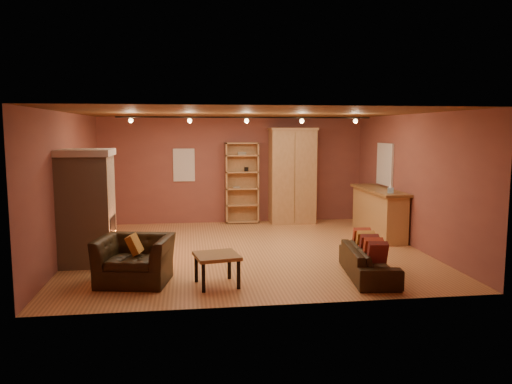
{
  "coord_description": "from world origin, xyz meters",
  "views": [
    {
      "loc": [
        -1.2,
        -9.96,
        2.47
      ],
      "look_at": [
        0.19,
        0.2,
        1.19
      ],
      "focal_mm": 35.0,
      "sensor_mm": 36.0,
      "label": 1
    }
  ],
  "objects": [
    {
      "name": "loveseat",
      "position": [
        1.79,
        -2.11,
        0.36
      ],
      "size": [
        0.72,
        1.79,
        0.74
      ],
      "rotation": [
        0.0,
        0.0,
        1.45
      ],
      "color": "black",
      "rests_on": "floor"
    },
    {
      "name": "tissue_box",
      "position": [
        3.15,
        0.26,
        1.2
      ],
      "size": [
        0.16,
        0.16,
        0.23
      ],
      "rotation": [
        0.0,
        0.0,
        -0.35
      ],
      "color": "#88B4D9",
      "rests_on": "bar_counter"
    },
    {
      "name": "bar_counter",
      "position": [
        3.2,
        1.03,
        0.56
      ],
      "size": [
        0.62,
        2.31,
        1.1
      ],
      "color": "tan",
      "rests_on": "floor"
    },
    {
      "name": "track_rail",
      "position": [
        0.0,
        0.2,
        2.69
      ],
      "size": [
        5.2,
        0.09,
        0.13
      ],
      "color": "black",
      "rests_on": "ceiling"
    },
    {
      "name": "back_wall",
      "position": [
        0.0,
        3.25,
        1.4
      ],
      "size": [
        7.0,
        0.02,
        2.8
      ],
      "primitive_type": "cube",
      "color": "brown",
      "rests_on": "floor"
    },
    {
      "name": "bookcase",
      "position": [
        0.21,
        3.14,
        1.09
      ],
      "size": [
        0.88,
        0.34,
        2.14
      ],
      "color": "tan",
      "rests_on": "floor"
    },
    {
      "name": "right_wall",
      "position": [
        3.5,
        0.0,
        1.4
      ],
      "size": [
        0.02,
        6.5,
        2.8
      ],
      "primitive_type": "cube",
      "color": "brown",
      "rests_on": "floor"
    },
    {
      "name": "right_window",
      "position": [
        3.47,
        1.4,
        1.65
      ],
      "size": [
        0.05,
        0.9,
        1.0
      ],
      "primitive_type": "cube",
      "color": "silver",
      "rests_on": "right_wall"
    },
    {
      "name": "floor",
      "position": [
        0.0,
        0.0,
        0.0
      ],
      "size": [
        7.0,
        7.0,
        0.0
      ],
      "primitive_type": "plane",
      "color": "#AC6B3D",
      "rests_on": "ground"
    },
    {
      "name": "coffee_table",
      "position": [
        -0.77,
        -2.22,
        0.43
      ],
      "size": [
        0.78,
        0.78,
        0.51
      ],
      "rotation": [
        0.0,
        0.0,
        0.18
      ],
      "color": "brown",
      "rests_on": "floor"
    },
    {
      "name": "armoire",
      "position": [
        1.54,
        2.93,
        1.26
      ],
      "size": [
        1.24,
        0.7,
        2.52
      ],
      "color": "tan",
      "rests_on": "floor"
    },
    {
      "name": "ceiling",
      "position": [
        0.0,
        0.0,
        2.8
      ],
      "size": [
        7.0,
        7.0,
        0.0
      ],
      "primitive_type": "plane",
      "rotation": [
        3.14,
        0.0,
        0.0
      ],
      "color": "brown",
      "rests_on": "back_wall"
    },
    {
      "name": "fireplace",
      "position": [
        -3.04,
        -0.6,
        1.06
      ],
      "size": [
        1.01,
        0.98,
        2.12
      ],
      "color": "tan",
      "rests_on": "floor"
    },
    {
      "name": "left_wall",
      "position": [
        -3.5,
        0.0,
        1.4
      ],
      "size": [
        0.02,
        6.5,
        2.8
      ],
      "primitive_type": "cube",
      "color": "brown",
      "rests_on": "floor"
    },
    {
      "name": "back_window",
      "position": [
        -1.3,
        3.23,
        1.55
      ],
      "size": [
        0.56,
        0.04,
        0.86
      ],
      "primitive_type": "cube",
      "color": "silver",
      "rests_on": "back_wall"
    },
    {
      "name": "armchair",
      "position": [
        -2.08,
        -1.88,
        0.5
      ],
      "size": [
        1.27,
        0.96,
        1.01
      ],
      "rotation": [
        0.0,
        0.0,
        -0.19
      ],
      "color": "black",
      "rests_on": "floor"
    }
  ]
}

